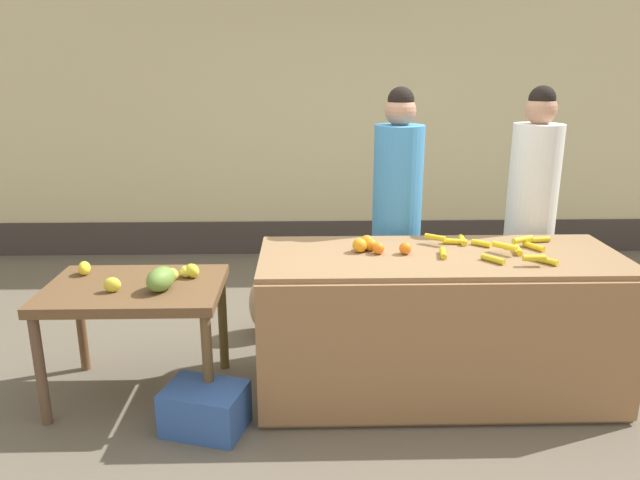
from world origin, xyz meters
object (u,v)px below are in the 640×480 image
(vendor_woman_blue_shirt, at_px, (396,221))
(produce_sack, at_px, (272,303))
(vendor_woman_white_shirt, at_px, (530,220))
(produce_crate, at_px, (205,409))

(vendor_woman_blue_shirt, relative_size, produce_sack, 3.64)
(produce_sack, bearing_deg, vendor_woman_white_shirt, -6.05)
(vendor_woman_white_shirt, bearing_deg, produce_crate, -153.86)
(vendor_woman_white_shirt, relative_size, produce_sack, 3.65)
(produce_crate, bearing_deg, vendor_woman_white_shirt, 26.14)
(vendor_woman_blue_shirt, height_order, produce_sack, vendor_woman_blue_shirt)
(vendor_woman_blue_shirt, xyz_separation_m, vendor_woman_white_shirt, (0.95, 0.00, 0.00))
(vendor_woman_white_shirt, bearing_deg, produce_sack, 173.95)
(vendor_woman_blue_shirt, distance_m, produce_sack, 1.15)
(vendor_woman_blue_shirt, bearing_deg, produce_sack, 167.69)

